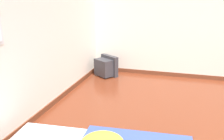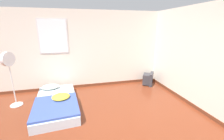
# 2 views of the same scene
# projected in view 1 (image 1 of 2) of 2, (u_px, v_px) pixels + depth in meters

# --- Properties ---
(wall_back) EXTENTS (7.60, 0.08, 2.60)m
(wall_back) POSITION_uv_depth(u_px,v_px,m) (27.00, 32.00, 3.36)
(wall_back) COLOR silver
(wall_back) RESTS_ON ground_plane
(crt_tv) EXTENTS (0.54, 0.57, 0.46)m
(crt_tv) POSITION_uv_depth(u_px,v_px,m) (106.00, 67.00, 5.60)
(crt_tv) COLOR #333338
(crt_tv) RESTS_ON ground_plane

